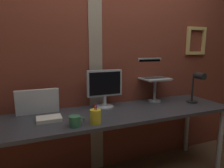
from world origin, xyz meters
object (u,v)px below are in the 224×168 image
Objects in this scene: whiteboard_panel at (38,102)px; pen_cup at (96,116)px; laptop at (152,73)px; desk_lamp at (197,84)px; monitor at (105,86)px; coffee_mug at (75,121)px.

whiteboard_panel is 0.58m from pen_cup.
desk_lamp is at bearing -40.57° from laptop.
monitor reaches higher than pen_cup.
monitor is at bearing -1.65° from whiteboard_panel.
monitor is at bearing 166.06° from desk_lamp.
desk_lamp reaches higher than pen_cup.
laptop is 0.49m from desk_lamp.
laptop is 0.97m from pen_cup.
whiteboard_panel is 1.09× the size of desk_lamp.
pen_cup is (0.41, -0.41, -0.06)m from whiteboard_panel.
pen_cup is at bearing -150.36° from laptop.
desk_lamp is at bearing -13.94° from monitor.
coffee_mug is at bearing -134.54° from monitor.
laptop is 0.90× the size of desk_lamp.
monitor is 0.47m from pen_cup.
coffee_mug is (-0.38, -0.39, -0.18)m from monitor.
monitor is 0.99m from desk_lamp.
pen_cup is 0.17m from coffee_mug.
whiteboard_panel is (-0.63, 0.02, -0.10)m from monitor.
pen_cup is at bearing -44.47° from whiteboard_panel.
laptop reaches higher than whiteboard_panel.
whiteboard_panel is (-1.23, -0.06, -0.20)m from laptop.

